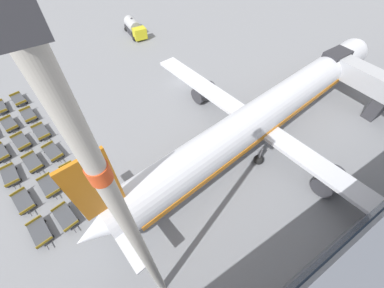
# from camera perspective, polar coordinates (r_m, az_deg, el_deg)

# --- Properties ---
(ground_plane) EXTENTS (500.00, 500.00, 0.00)m
(ground_plane) POSITION_cam_1_polar(r_m,az_deg,el_deg) (40.47, -2.73, 14.76)
(ground_plane) COLOR gray
(airplane) EXTENTS (37.45, 48.21, 12.19)m
(airplane) POSITION_cam_1_polar(r_m,az_deg,el_deg) (30.50, 17.06, 6.89)
(airplane) COLOR silver
(airplane) RESTS_ON ground_plane
(fuel_tanker_primary) EXTENTS (7.29, 3.54, 3.00)m
(fuel_tanker_primary) POSITION_cam_1_polar(r_m,az_deg,el_deg) (56.13, -13.80, 25.64)
(fuel_tanker_primary) COLOR yellow
(fuel_tanker_primary) RESTS_ON ground_plane
(baggage_dolly_row_near_col_c) EXTENTS (3.74, 2.10, 0.92)m
(baggage_dolly_row_near_col_c) POSITION_cam_1_polar(r_m,az_deg,el_deg) (37.38, -39.28, -1.73)
(baggage_dolly_row_near_col_c) COLOR #424449
(baggage_dolly_row_near_col_c) RESTS_ON ground_plane
(baggage_dolly_row_near_col_d) EXTENTS (3.72, 1.88, 0.92)m
(baggage_dolly_row_near_col_d) POSITION_cam_1_polar(r_m,az_deg,el_deg) (34.14, -37.76, -6.10)
(baggage_dolly_row_near_col_d) COLOR #424449
(baggage_dolly_row_near_col_d) RESTS_ON ground_plane
(baggage_dolly_row_near_col_e) EXTENTS (3.74, 2.09, 0.92)m
(baggage_dolly_row_near_col_e) POSITION_cam_1_polar(r_m,az_deg,el_deg) (31.10, -35.66, -11.29)
(baggage_dolly_row_near_col_e) COLOR #424449
(baggage_dolly_row_near_col_e) RESTS_ON ground_plane
(baggage_dolly_row_near_col_f) EXTENTS (3.73, 2.00, 0.92)m
(baggage_dolly_row_near_col_f) POSITION_cam_1_polar(r_m,az_deg,el_deg) (28.39, -32.92, -17.53)
(baggage_dolly_row_near_col_f) COLOR #424449
(baggage_dolly_row_near_col_f) RESTS_ON ground_plane
(baggage_dolly_row_mid_a_col_a) EXTENTS (3.72, 1.89, 0.92)m
(baggage_dolly_row_mid_a_col_a) POSITION_cam_1_polar(r_m,az_deg,el_deg) (44.59, -39.29, 6.79)
(baggage_dolly_row_mid_a_col_a) COLOR #424449
(baggage_dolly_row_mid_a_col_a) RESTS_ON ground_plane
(baggage_dolly_row_mid_a_col_b) EXTENTS (3.74, 2.12, 0.92)m
(baggage_dolly_row_mid_a_col_b) POSITION_cam_1_polar(r_m,az_deg,el_deg) (40.74, -37.86, 3.77)
(baggage_dolly_row_mid_a_col_b) COLOR #424449
(baggage_dolly_row_mid_a_col_b) RESTS_ON ground_plane
(baggage_dolly_row_mid_a_col_c) EXTENTS (3.74, 2.13, 0.92)m
(baggage_dolly_row_mid_a_col_c) POSITION_cam_1_polar(r_m,az_deg,el_deg) (37.20, -36.02, 0.42)
(baggage_dolly_row_mid_a_col_c) COLOR #424449
(baggage_dolly_row_mid_a_col_c) RESTS_ON ground_plane
(baggage_dolly_row_mid_a_col_d) EXTENTS (3.74, 2.09, 0.92)m
(baggage_dolly_row_mid_a_col_d) POSITION_cam_1_polar(r_m,az_deg,el_deg) (33.90, -34.14, -3.79)
(baggage_dolly_row_mid_a_col_d) COLOR #424449
(baggage_dolly_row_mid_a_col_d) RESTS_ON ground_plane
(baggage_dolly_row_mid_a_col_e) EXTENTS (3.73, 2.01, 0.92)m
(baggage_dolly_row_mid_a_col_e) POSITION_cam_1_polar(r_m,az_deg,el_deg) (30.77, -31.34, -8.70)
(baggage_dolly_row_mid_a_col_e) COLOR #424449
(baggage_dolly_row_mid_a_col_e) RESTS_ON ground_plane
(baggage_dolly_row_mid_a_col_f) EXTENTS (3.74, 2.11, 0.92)m
(baggage_dolly_row_mid_a_col_f) POSITION_cam_1_polar(r_m,az_deg,el_deg) (27.91, -28.30, -15.34)
(baggage_dolly_row_mid_a_col_f) COLOR #424449
(baggage_dolly_row_mid_a_col_f) RESTS_ON ground_plane
(baggage_dolly_row_mid_b_col_a) EXTENTS (3.74, 2.04, 0.92)m
(baggage_dolly_row_mid_b_col_a) POSITION_cam_1_polar(r_m,az_deg,el_deg) (44.58, -36.45, 8.64)
(baggage_dolly_row_mid_b_col_a) COLOR #424449
(baggage_dolly_row_mid_b_col_a) RESTS_ON ground_plane
(baggage_dolly_row_mid_b_col_b) EXTENTS (3.73, 1.94, 0.92)m
(baggage_dolly_row_mid_b_col_b) POSITION_cam_1_polar(r_m,az_deg,el_deg) (40.73, -34.83, 5.74)
(baggage_dolly_row_mid_b_col_b) COLOR #424449
(baggage_dolly_row_mid_b_col_b) RESTS_ON ground_plane
(baggage_dolly_row_mid_b_col_c) EXTENTS (3.73, 1.98, 0.92)m
(baggage_dolly_row_mid_b_col_c) POSITION_cam_1_polar(r_m,az_deg,el_deg) (37.10, -32.72, 2.44)
(baggage_dolly_row_mid_b_col_c) COLOR #424449
(baggage_dolly_row_mid_b_col_c) RESTS_ON ground_plane
(baggage_dolly_row_mid_b_col_d) EXTENTS (3.74, 2.13, 0.92)m
(baggage_dolly_row_mid_b_col_d) POSITION_cam_1_polar(r_m,az_deg,el_deg) (33.73, -30.62, -1.73)
(baggage_dolly_row_mid_b_col_d) COLOR #424449
(baggage_dolly_row_mid_b_col_d) RESTS_ON ground_plane
(baggage_dolly_row_mid_b_col_e) EXTENTS (3.72, 1.89, 0.92)m
(baggage_dolly_row_mid_b_col_e) POSITION_cam_1_polar(r_m,az_deg,el_deg) (30.60, -27.34, -6.41)
(baggage_dolly_row_mid_b_col_e) COLOR #424449
(baggage_dolly_row_mid_b_col_e) RESTS_ON ground_plane
(baggage_dolly_row_mid_b_col_f) EXTENTS (3.74, 2.06, 0.92)m
(baggage_dolly_row_mid_b_col_f) POSITION_cam_1_polar(r_m,az_deg,el_deg) (27.80, -24.03, -12.66)
(baggage_dolly_row_mid_b_col_f) COLOR #424449
(baggage_dolly_row_mid_b_col_f) RESTS_ON ground_plane
(apron_light_mast) EXTENTS (2.00, 0.70, 23.00)m
(apron_light_mast) POSITION_cam_1_polar(r_m,az_deg,el_deg) (11.19, -13.88, -20.78)
(apron_light_mast) COLOR #ADA89E
(apron_light_mast) RESTS_ON ground_plane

